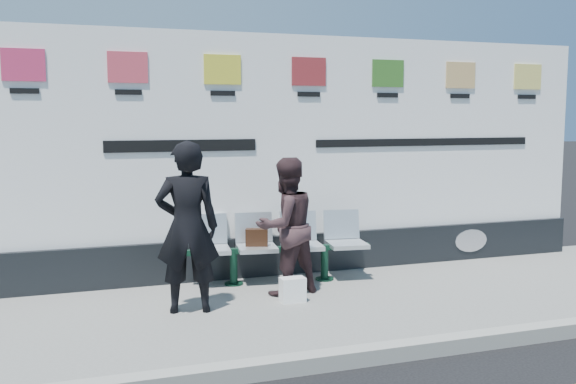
# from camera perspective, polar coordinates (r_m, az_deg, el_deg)

# --- Properties ---
(pavement) EXTENTS (14.00, 3.00, 0.12)m
(pavement) POSITION_cam_1_polar(r_m,az_deg,el_deg) (7.05, 1.62, -10.21)
(pavement) COLOR slate
(pavement) RESTS_ON ground
(kerb) EXTENTS (14.00, 0.18, 0.14)m
(kerb) POSITION_cam_1_polar(r_m,az_deg,el_deg) (5.74, 7.01, -14.19)
(kerb) COLOR gray
(kerb) RESTS_ON ground
(billboard) EXTENTS (8.00, 0.30, 3.00)m
(billboard) POSITION_cam_1_polar(r_m,az_deg,el_deg) (8.21, 1.63, 1.89)
(billboard) COLOR black
(billboard) RESTS_ON pavement
(bench) EXTENTS (2.19, 0.83, 0.46)m
(bench) POSITION_cam_1_polar(r_m,az_deg,el_deg) (7.78, -0.74, -6.38)
(bench) COLOR silver
(bench) RESTS_ON pavement
(woman_left) EXTENTS (0.70, 0.52, 1.76)m
(woman_left) POSITION_cam_1_polar(r_m,az_deg,el_deg) (6.59, -8.94, -3.10)
(woman_left) COLOR black
(woman_left) RESTS_ON pavement
(woman_right) EXTENTS (0.89, 0.78, 1.54)m
(woman_right) POSITION_cam_1_polar(r_m,az_deg,el_deg) (7.18, -0.18, -3.06)
(woman_right) COLOR #372427
(woman_right) RESTS_ON pavement
(handbag_brown) EXTENTS (0.29, 0.19, 0.21)m
(handbag_brown) POSITION_cam_1_polar(r_m,az_deg,el_deg) (7.67, -2.80, -4.05)
(handbag_brown) COLOR black
(handbag_brown) RESTS_ON bench
(carrier_bag_white) EXTENTS (0.27, 0.16, 0.27)m
(carrier_bag_white) POSITION_cam_1_polar(r_m,az_deg,el_deg) (7.00, 0.42, -8.68)
(carrier_bag_white) COLOR white
(carrier_bag_white) RESTS_ON pavement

